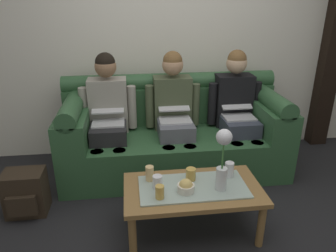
{
  "coord_description": "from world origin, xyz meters",
  "views": [
    {
      "loc": [
        -0.44,
        -1.85,
        1.73
      ],
      "look_at": [
        -0.11,
        0.78,
        0.64
      ],
      "focal_mm": 34.2,
      "sensor_mm": 36.0,
      "label": 1
    }
  ],
  "objects": [
    {
      "name": "ground_plane",
      "position": [
        0.0,
        0.0,
        0.0
      ],
      "size": [
        14.0,
        14.0,
        0.0
      ],
      "primitive_type": "plane",
      "color": "black"
    },
    {
      "name": "timber_pillar",
      "position": [
        1.87,
        1.58,
        1.45
      ],
      "size": [
        0.2,
        0.2,
        2.9
      ],
      "primitive_type": "cube",
      "color": "black",
      "rests_on": "ground_plane"
    },
    {
      "name": "snack_bowl",
      "position": [
        -0.07,
        0.08,
        0.44
      ],
      "size": [
        0.12,
        0.12,
        0.1
      ],
      "color": "silver",
      "rests_on": "coffee_table"
    },
    {
      "name": "cup_near_left",
      "position": [
        -0.0,
        0.23,
        0.45
      ],
      "size": [
        0.08,
        0.08,
        0.1
      ],
      "primitive_type": "cylinder",
      "color": "gold",
      "rests_on": "coffee_table"
    },
    {
      "name": "couch",
      "position": [
        -0.0,
        1.17,
        0.37
      ],
      "size": [
        2.23,
        0.88,
        0.96
      ],
      "color": "#2D5633",
      "rests_on": "ground_plane"
    },
    {
      "name": "coffee_table",
      "position": [
        0.0,
        0.14,
        0.35
      ],
      "size": [
        1.03,
        0.56,
        0.4
      ],
      "color": "olive",
      "rests_on": "ground_plane"
    },
    {
      "name": "person_left",
      "position": [
        -0.65,
        1.16,
        0.66
      ],
      "size": [
        0.56,
        0.67,
        1.22
      ],
      "color": "#232326",
      "rests_on": "ground_plane"
    },
    {
      "name": "cup_far_right",
      "position": [
        -0.31,
        0.27,
        0.46
      ],
      "size": [
        0.06,
        0.06,
        0.12
      ],
      "primitive_type": "cylinder",
      "color": "#DBB77A",
      "rests_on": "coffee_table"
    },
    {
      "name": "cup_near_right",
      "position": [
        -0.26,
        0.15,
        0.45
      ],
      "size": [
        0.07,
        0.07,
        0.1
      ],
      "primitive_type": "cylinder",
      "color": "silver",
      "rests_on": "coffee_table"
    },
    {
      "name": "person_right",
      "position": [
        0.65,
        1.17,
        0.66
      ],
      "size": [
        0.56,
        0.67,
        1.22
      ],
      "color": "#383D4C",
      "rests_on": "ground_plane"
    },
    {
      "name": "backpack_left",
      "position": [
        -1.34,
        0.54,
        0.19
      ],
      "size": [
        0.33,
        0.28,
        0.38
      ],
      "color": "#2D2319",
      "rests_on": "ground_plane"
    },
    {
      "name": "cup_far_center",
      "position": [
        0.31,
        0.25,
        0.46
      ],
      "size": [
        0.07,
        0.07,
        0.12
      ],
      "primitive_type": "cylinder",
      "color": "silver",
      "rests_on": "coffee_table"
    },
    {
      "name": "person_middle",
      "position": [
        0.0,
        1.17,
        0.66
      ],
      "size": [
        0.56,
        0.67,
        1.22
      ],
      "color": "#595B66",
      "rests_on": "ground_plane"
    },
    {
      "name": "back_wall_patterned",
      "position": [
        0.0,
        1.7,
        1.45
      ],
      "size": [
        6.0,
        0.12,
        2.9
      ],
      "primitive_type": "cube",
      "color": "silver",
      "rests_on": "ground_plane"
    },
    {
      "name": "cup_far_left",
      "position": [
        -0.26,
        0.03,
        0.45
      ],
      "size": [
        0.06,
        0.06,
        0.1
      ],
      "primitive_type": "cylinder",
      "color": "gold",
      "rests_on": "coffee_table"
    },
    {
      "name": "flower_vase",
      "position": [
        0.19,
        0.08,
        0.68
      ],
      "size": [
        0.11,
        0.11,
        0.48
      ],
      "color": "silver",
      "rests_on": "coffee_table"
    }
  ]
}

